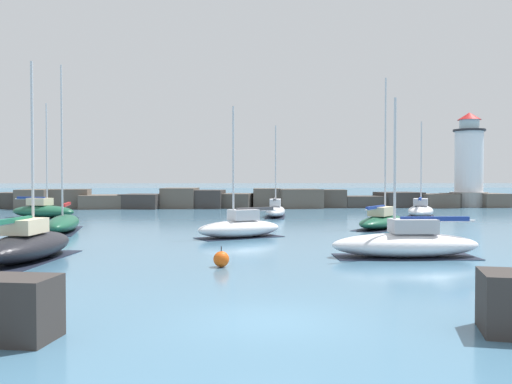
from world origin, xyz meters
TOP-DOWN VIEW (x-y plane):
  - ground_plane at (0.00, 0.00)m, footprint 600.00×600.00m
  - open_sea_beyond at (0.00, 112.93)m, footprint 400.00×116.00m
  - breakwater_jetty at (-0.99, 52.81)m, footprint 63.86×6.67m
  - lighthouse at (28.70, 53.40)m, footprint 4.50×4.50m
  - foreground_rocks at (-3.98, -1.78)m, footprint 15.98×3.92m
  - sailboat_moored_0 at (-11.97, 24.40)m, footprint 2.93×7.89m
  - sailboat_moored_1 at (3.54, 37.62)m, footprint 2.60×7.11m
  - sailboat_moored_2 at (7.12, 11.02)m, footprint 6.81×2.51m
  - sailboat_moored_3 at (10.10, 25.49)m, footprint 5.90×7.08m
  - sailboat_moored_5 at (16.89, 36.82)m, footprint 4.52×7.01m
  - sailboat_moored_6 at (-17.38, 37.29)m, footprint 6.77×4.60m
  - sailboat_moored_7 at (-0.24, 19.90)m, footprint 5.84×4.38m
  - sailboat_moored_8 at (-9.83, 10.98)m, footprint 3.29×7.05m
  - mooring_buoy_orange_near at (-1.32, 8.64)m, footprint 0.65×0.65m

SIDE VIEW (x-z plane):
  - ground_plane at x=0.00m, z-range 0.00..0.00m
  - open_sea_beyond at x=0.00m, z-range 0.00..0.01m
  - mooring_buoy_orange_near at x=-1.32m, z-range -0.10..0.75m
  - sailboat_moored_3 at x=10.10m, z-range -4.82..5.97m
  - sailboat_moored_0 at x=-11.97m, z-range -4.93..6.12m
  - sailboat_moored_1 at x=3.54m, z-range -3.60..4.82m
  - sailboat_moored_5 at x=16.89m, z-range -3.77..5.01m
  - sailboat_moored_7 at x=-0.24m, z-range -3.33..4.58m
  - sailboat_moored_2 at x=7.12m, z-range -3.00..4.28m
  - sailboat_moored_6 at x=-17.38m, z-range -4.41..5.75m
  - sailboat_moored_8 at x=-9.83m, z-range -3.72..5.11m
  - foreground_rocks at x=-3.98m, z-range -0.02..1.42m
  - breakwater_jetty at x=-0.99m, z-range -0.21..2.13m
  - lighthouse at x=28.70m, z-range -0.88..10.62m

